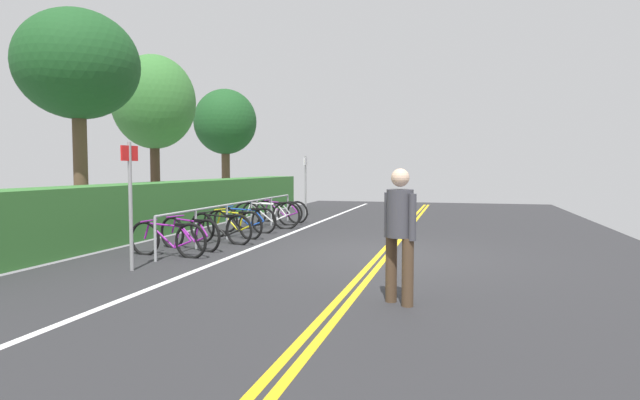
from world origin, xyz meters
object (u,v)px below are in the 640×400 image
Objects in this scene: bicycle_0 at (168,239)px; sign_post_near at (130,193)px; bike_rack at (240,210)px; bicycle_7 at (281,211)px; bicycle_6 at (272,213)px; pedestrian at (400,227)px; bicycle_5 at (266,215)px; bicycle_1 at (189,234)px; bicycle_4 at (245,220)px; bicycle_3 at (234,224)px; sign_post_far at (306,180)px; tree_mid at (78,66)px; bicycle_2 at (220,228)px; tree_extra at (225,123)px; tree_far_right at (154,103)px.

sign_post_near is (-1.34, -0.16, 0.92)m from bicycle_0.
bike_rack is 3.15m from bicycle_7.
pedestrian is at bearing -150.09° from bicycle_6.
bicycle_1 is at bearing 176.59° from bicycle_5.
pedestrian is (-5.97, -4.53, 0.61)m from bicycle_4.
sign_post_near is at bearing -177.97° from bicycle_4.
bicycle_0 is 0.82× the size of sign_post_near.
bicycle_3 is at bearing 0.53° from sign_post_near.
bike_rack is at bearing 39.10° from pedestrian.
bike_rack is 4.91m from sign_post_far.
pedestrian is at bearing -118.88° from tree_mid.
tree_extra is (9.79, 4.42, 3.17)m from bicycle_2.
bicycle_6 is at bearing 0.61° from sign_post_near.
bicycle_7 is at bearing 27.45° from pedestrian.
bike_rack is 1.45m from bicycle_5.
bicycle_4 is 0.83× the size of sign_post_near.
pedestrian is (-3.13, -4.52, 0.61)m from bicycle_1.
tree_mid is 1.10× the size of tree_extra.
bicycle_5 is at bearing -0.61° from sign_post_near.
tree_extra reaches higher than bicycle_6.
bicycle_2 is 0.34× the size of tree_extra.
pedestrian is 11.16m from sign_post_far.
tree_extra is at bearing -0.05° from tree_far_right.
bicycle_0 is at bearing 178.65° from bike_rack.
bicycle_4 is 0.32× the size of tree_mid.
bicycle_3 is 0.79× the size of sign_post_far.
bicycle_6 is 8.18m from tree_extra.
bicycle_5 is at bearing -58.19° from tree_mid.
bicycle_4 is at bearing -67.77° from tree_mid.
bicycle_7 is at bearing 0.45° from bike_rack.
tree_mid is (-2.39, 3.86, 3.69)m from bicycle_5.
bicycle_4 is 5.40m from tree_mid.
bike_rack is 0.59m from bicycle_4.
bicycle_4 is 5.09m from sign_post_near.
bicycle_0 is at bearing 179.04° from bicycle_6.
bicycle_1 is 0.33× the size of tree_extra.
pedestrian is at bearing -117.12° from bicycle_0.
bicycle_1 reaches higher than bicycle_0.
tree_extra reaches higher than bike_rack.
bicycle_5 is 8.87m from tree_extra.
bike_rack reaches higher than bicycle_7.
tree_far_right reaches higher than bicycle_4.
bicycle_7 reaches higher than bicycle_3.
pedestrian is (-5.00, -4.39, 0.61)m from bicycle_3.
bicycle_6 is at bearing -1.11° from bicycle_1.
tree_far_right is 1.07× the size of tree_extra.
bicycle_0 is at bearing -120.99° from tree_mid.
sign_post_far is at bearing -1.98° from bicycle_3.
bicycle_0 is at bearing 177.18° from bicycle_5.
tree_mid is (-0.97, 3.71, 3.44)m from bike_rack.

